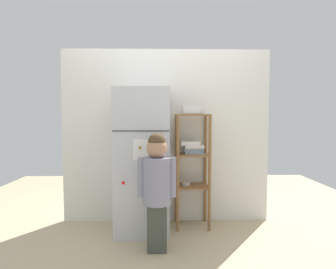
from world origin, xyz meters
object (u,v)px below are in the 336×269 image
object	(u,v)px
pantry_shelf_unit	(192,158)
refrigerator	(143,161)
fruit_bin	(191,111)
child_standing	(157,180)

from	to	relation	value
pantry_shelf_unit	refrigerator	bearing A→B (deg)	-168.18
refrigerator	pantry_shelf_unit	xyz separation A→B (m)	(0.56, 0.12, 0.01)
refrigerator	pantry_shelf_unit	size ratio (longest dim) A/B	1.21
refrigerator	fruit_bin	size ratio (longest dim) A/B	7.38
pantry_shelf_unit	fruit_bin	size ratio (longest dim) A/B	6.10
child_standing	fruit_bin	xyz separation A→B (m)	(0.38, 0.61, 0.66)
child_standing	fruit_bin	world-z (taller)	fruit_bin
child_standing	fruit_bin	bearing A→B (deg)	57.93
child_standing	pantry_shelf_unit	bearing A→B (deg)	57.01
refrigerator	pantry_shelf_unit	distance (m)	0.58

